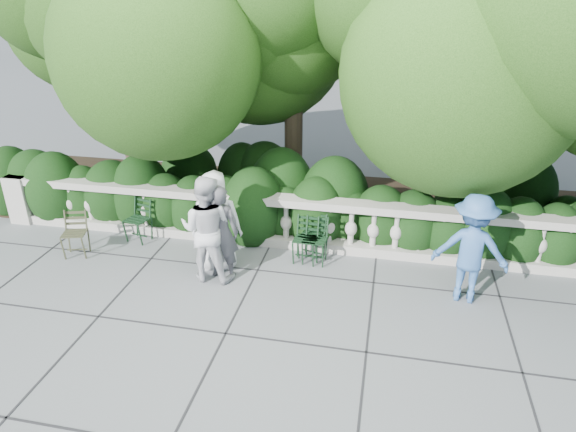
% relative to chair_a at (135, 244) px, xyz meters
% --- Properties ---
extents(ground, '(90.00, 90.00, 0.00)m').
position_rel_chair_a_xyz_m(ground, '(3.06, -1.29, 0.00)').
color(ground, '#595D62').
rests_on(ground, ground).
extents(balustrade, '(12.00, 0.44, 1.00)m').
position_rel_chair_a_xyz_m(balustrade, '(3.06, 0.51, 0.49)').
color(balustrade, '#9E998E').
rests_on(balustrade, ground).
extents(shrub_hedge, '(15.00, 2.60, 1.70)m').
position_rel_chair_a_xyz_m(shrub_hedge, '(3.06, 1.71, 0.00)').
color(shrub_hedge, black).
rests_on(shrub_hedge, ground).
extents(tree_canopy, '(15.04, 6.52, 6.78)m').
position_rel_chair_a_xyz_m(tree_canopy, '(3.75, 1.91, 3.96)').
color(tree_canopy, '#3F3023').
rests_on(tree_canopy, ground).
extents(chair_a, '(0.54, 0.57, 0.84)m').
position_rel_chair_a_xyz_m(chair_a, '(0.00, 0.00, 0.00)').
color(chair_a, black).
rests_on(chair_a, ground).
extents(chair_c, '(0.56, 0.59, 0.84)m').
position_rel_chair_a_xyz_m(chair_c, '(3.36, 0.02, 0.00)').
color(chair_c, black).
rests_on(chair_c, ground).
extents(chair_d, '(0.47, 0.51, 0.84)m').
position_rel_chair_a_xyz_m(chair_d, '(3.31, -0.16, 0.00)').
color(chair_d, black).
rests_on(chair_d, ground).
extents(chair_e, '(0.46, 0.50, 0.84)m').
position_rel_chair_a_xyz_m(chair_e, '(3.48, -0.15, 0.00)').
color(chair_e, black).
rests_on(chair_e, ground).
extents(chair_weathered, '(0.56, 0.58, 0.84)m').
position_rel_chair_a_xyz_m(chair_weathered, '(-0.77, -0.77, 0.00)').
color(chair_weathered, black).
rests_on(chair_weathered, ground).
extents(person_businessman, '(0.98, 0.76, 1.78)m').
position_rel_chair_a_xyz_m(person_businessman, '(1.86, -0.52, 0.89)').
color(person_businessman, silver).
rests_on(person_businessman, ground).
extents(person_woman_grey, '(0.60, 0.40, 1.64)m').
position_rel_chair_a_xyz_m(person_woman_grey, '(2.03, -0.75, 0.82)').
color(person_woman_grey, '#47464C').
rests_on(person_woman_grey, ground).
extents(person_casual_man, '(0.89, 0.70, 1.82)m').
position_rel_chair_a_xyz_m(person_casual_man, '(1.82, -0.86, 0.91)').
color(person_casual_man, silver).
rests_on(person_casual_man, ground).
extents(person_older_blue, '(1.23, 0.82, 1.77)m').
position_rel_chair_a_xyz_m(person_older_blue, '(5.98, -0.64, 0.88)').
color(person_older_blue, '#335E9B').
rests_on(person_older_blue, ground).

